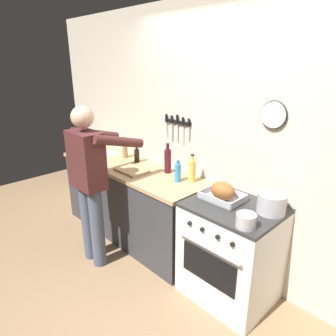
% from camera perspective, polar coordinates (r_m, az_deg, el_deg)
% --- Properties ---
extents(wall_back, '(6.00, 0.13, 2.60)m').
position_cam_1_polar(wall_back, '(2.82, 13.54, 4.00)').
color(wall_back, beige).
rests_on(wall_back, ground).
extents(counter_block, '(2.03, 0.65, 0.90)m').
position_cam_1_polar(counter_block, '(3.65, -6.98, -6.09)').
color(counter_block, '#38383D').
rests_on(counter_block, ground).
extents(stove, '(0.76, 0.67, 0.90)m').
position_cam_1_polar(stove, '(2.80, 11.83, -15.37)').
color(stove, white).
rests_on(stove, ground).
extents(person_cook, '(0.51, 0.63, 1.66)m').
position_cam_1_polar(person_cook, '(3.05, -14.61, -1.80)').
color(person_cook, '#4C566B').
rests_on(person_cook, ground).
extents(roasting_pan, '(0.35, 0.26, 0.17)m').
position_cam_1_polar(roasting_pan, '(2.63, 10.35, -4.58)').
color(roasting_pan, '#B7B7BC').
rests_on(roasting_pan, stove).
extents(stock_pot, '(0.23, 0.23, 0.16)m').
position_cam_1_polar(stock_pot, '(2.51, 19.12, -6.35)').
color(stock_pot, '#B7B7BC').
rests_on(stock_pot, stove).
extents(saucepan, '(0.15, 0.15, 0.10)m').
position_cam_1_polar(saucepan, '(2.26, 14.62, -9.67)').
color(saucepan, '#B7B7BC').
rests_on(saucepan, stove).
extents(cutting_board, '(0.36, 0.24, 0.02)m').
position_cam_1_polar(cutting_board, '(3.30, -6.92, -0.45)').
color(cutting_board, tan).
rests_on(cutting_board, counter_block).
extents(bottle_soy_sauce, '(0.06, 0.06, 0.20)m').
position_cam_1_polar(bottle_soy_sauce, '(3.57, -5.95, 2.43)').
color(bottle_soy_sauce, black).
rests_on(bottle_soy_sauce, counter_block).
extents(bottle_vinegar, '(0.07, 0.07, 0.26)m').
position_cam_1_polar(bottle_vinegar, '(3.76, -8.20, 3.60)').
color(bottle_vinegar, '#997F4C').
rests_on(bottle_vinegar, counter_block).
extents(bottle_wine_red, '(0.07, 0.07, 0.33)m').
position_cam_1_polar(bottle_wine_red, '(3.20, -0.05, 1.45)').
color(bottle_wine_red, '#47141E').
rests_on(bottle_wine_red, counter_block).
extents(bottle_cooking_oil, '(0.07, 0.07, 0.29)m').
position_cam_1_polar(bottle_cooking_oil, '(2.97, 4.62, -0.43)').
color(bottle_cooking_oil, gold).
rests_on(bottle_cooking_oil, counter_block).
extents(bottle_dish_soap, '(0.06, 0.06, 0.24)m').
position_cam_1_polar(bottle_dish_soap, '(2.97, 1.85, -0.79)').
color(bottle_dish_soap, '#338CCC').
rests_on(bottle_dish_soap, counter_block).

